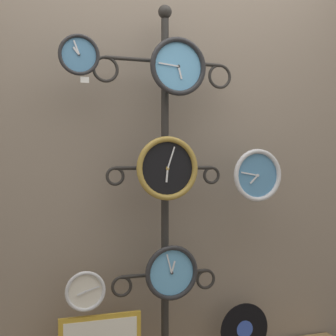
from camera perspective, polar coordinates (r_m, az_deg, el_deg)
The scene contains 10 objects.
shop_wall at distance 2.60m, azimuth -1.48°, elevation 6.86°, with size 4.40×0.04×2.80m.
display_stand at distance 2.48m, azimuth -0.37°, elevation -10.50°, with size 0.76×0.43×1.94m.
clock_top_left at distance 2.30m, azimuth -10.82°, elevation 13.38°, with size 0.20×0.04×0.20m.
clock_top_center at distance 2.41m, azimuth 1.22°, elevation 12.25°, with size 0.30×0.04×0.30m.
clock_middle_center at distance 2.32m, azimuth -0.09°, elevation -0.04°, with size 0.32×0.04×0.32m.
clock_middle_right at distance 2.53m, azimuth 10.81°, elevation -0.88°, with size 0.28×0.04×0.28m.
clock_bottom_left at distance 2.32m, azimuth -10.07°, elevation -14.55°, with size 0.19×0.04×0.19m.
clock_bottom_center at distance 2.40m, azimuth 0.38°, elevation -12.63°, with size 0.28×0.04×0.28m.
vinyl_record at distance 2.75m, azimuth 9.31°, elevation -18.83°, with size 0.29×0.01×0.29m.
price_tag_upper at distance 2.28m, azimuth -10.12°, elevation 10.54°, with size 0.04×0.00×0.03m.
Camera 1 is at (-0.76, -1.91, 1.12)m, focal length 50.00 mm.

